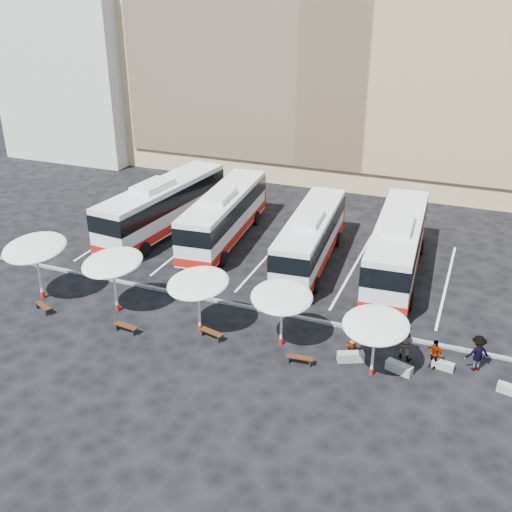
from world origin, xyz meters
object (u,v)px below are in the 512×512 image
at_px(sunshade_4, 376,325).
at_px(passenger_1, 405,342).
at_px(sunshade_1, 112,263).
at_px(wood_bench_3, 300,358).
at_px(conc_bench_0, 351,357).
at_px(sunshade_3, 282,297).
at_px(sunshade_2, 198,283).
at_px(bus_0, 163,205).
at_px(wood_bench_0, 43,307).
at_px(wood_bench_2, 212,333).
at_px(passenger_2, 434,354).
at_px(wood_bench_1, 126,327).
at_px(conc_bench_3, 510,390).
at_px(conc_bench_2, 443,365).
at_px(passenger_3, 477,353).
at_px(bus_3, 397,245).
at_px(bus_2, 311,236).
at_px(bus_1, 224,214).
at_px(passenger_0, 352,343).
at_px(conc_bench_1, 399,368).
at_px(sunshade_0, 35,248).

height_order(sunshade_4, passenger_1, sunshade_4).
distance_m(sunshade_1, wood_bench_3, 11.84).
height_order(sunshade_4, wood_bench_3, sunshade_4).
distance_m(sunshade_1, conc_bench_0, 14.05).
bearing_deg(sunshade_3, sunshade_2, -174.57).
relative_size(bus_0, wood_bench_0, 9.42).
height_order(wood_bench_2, passenger_2, passenger_2).
relative_size(bus_0, wood_bench_3, 9.62).
relative_size(wood_bench_1, conc_bench_3, 1.25).
bearing_deg(sunshade_3, sunshade_4, -10.03).
bearing_deg(conc_bench_2, bus_0, 154.27).
bearing_deg(passenger_3, wood_bench_2, -19.60).
relative_size(sunshade_4, wood_bench_3, 2.37).
height_order(passenger_1, passenger_2, passenger_1).
height_order(sunshade_4, wood_bench_1, sunshade_4).
height_order(bus_0, wood_bench_0, bus_0).
bearing_deg(conc_bench_3, bus_3, 124.46).
height_order(sunshade_1, conc_bench_2, sunshade_1).
relative_size(conc_bench_2, passenger_1, 0.58).
height_order(bus_2, wood_bench_0, bus_2).
distance_m(bus_1, wood_bench_1, 13.65).
bearing_deg(passenger_1, bus_0, -9.99).
xyz_separation_m(conc_bench_3, passenger_0, (-7.57, 0.28, 0.56)).
xyz_separation_m(sunshade_2, conc_bench_1, (10.72, 0.26, -2.71)).
height_order(sunshade_4, passenger_3, sunshade_4).
height_order(passenger_0, passenger_3, passenger_3).
relative_size(sunshade_3, wood_bench_2, 2.85).
distance_m(bus_3, sunshade_4, 11.41).
distance_m(wood_bench_2, passenger_1, 10.07).
bearing_deg(conc_bench_3, wood_bench_2, -176.66).
relative_size(sunshade_2, passenger_0, 2.76).
bearing_deg(passenger_0, sunshade_0, 166.40).
bearing_deg(conc_bench_0, bus_3, 88.04).
height_order(sunshade_0, conc_bench_0, sunshade_0).
relative_size(conc_bench_1, passenger_1, 0.71).
distance_m(bus_2, conc_bench_2, 13.45).
bearing_deg(wood_bench_3, bus_2, 104.58).
relative_size(sunshade_0, conc_bench_1, 2.99).
height_order(bus_0, sunshade_3, bus_0).
height_order(wood_bench_2, passenger_3, passenger_3).
xyz_separation_m(wood_bench_3, conc_bench_2, (6.71, 2.23, -0.12)).
bearing_deg(conc_bench_0, conc_bench_1, -1.14).
xyz_separation_m(wood_bench_2, conc_bench_2, (11.81, 1.75, -0.13)).
relative_size(bus_1, passenger_3, 6.70).
bearing_deg(conc_bench_1, sunshade_4, -149.72).
xyz_separation_m(bus_3, sunshade_1, (-14.13, -10.64, 0.96)).
xyz_separation_m(sunshade_0, conc_bench_0, (18.80, 0.43, -3.05)).
height_order(passenger_0, passenger_1, passenger_1).
distance_m(wood_bench_3, passenger_2, 6.60).
relative_size(sunshade_2, conc_bench_3, 3.67).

